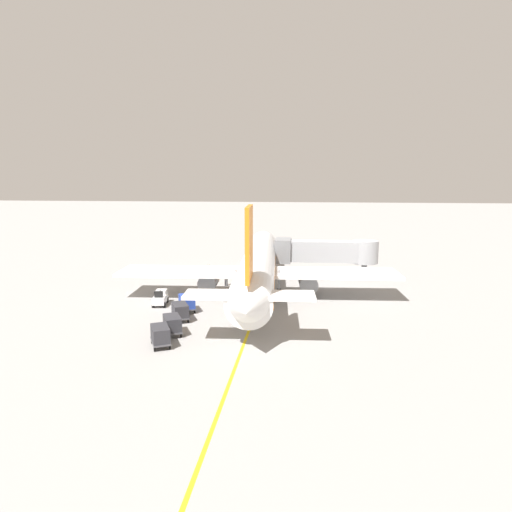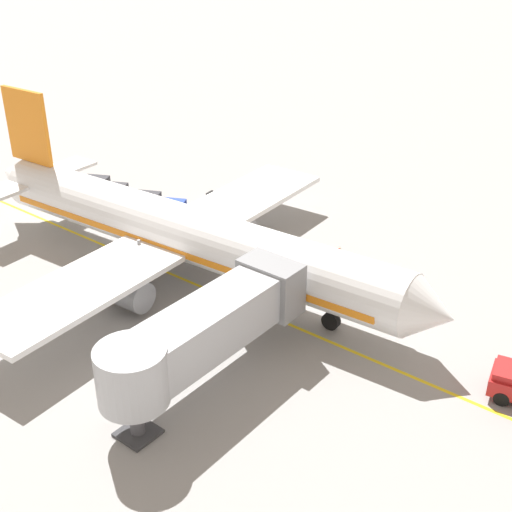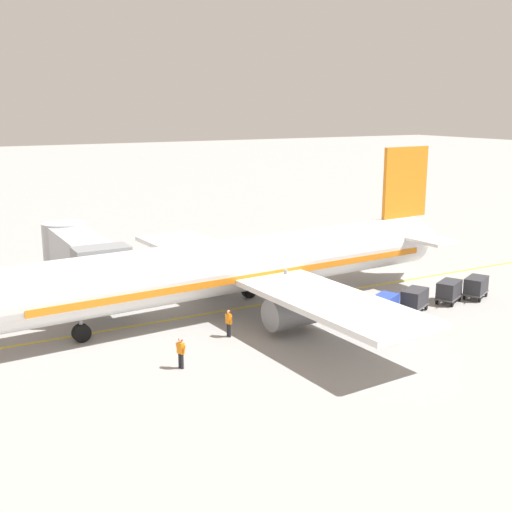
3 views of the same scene
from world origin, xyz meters
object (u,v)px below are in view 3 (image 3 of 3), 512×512
Objects in this scene: baggage_cart_second_in_train at (415,298)px; ground_crew_wing_walker at (229,322)px; jet_bridge at (81,253)px; baggage_cart_third_in_train at (449,290)px; baggage_tug_lead at (395,328)px; baggage_cart_tail_end at (476,286)px; baggage_cart_front at (385,305)px; parked_airliner at (245,265)px; ground_crew_loader at (181,352)px.

ground_crew_wing_walker is at bearing 82.34° from baggage_cart_second_in_train.
ground_crew_wing_walker is (-11.93, -5.78, -2.50)m from jet_bridge.
baggage_tug_lead is at bearing 114.68° from baggage_cart_third_in_train.
baggage_cart_second_in_train is at bearing -97.66° from ground_crew_wing_walker.
baggage_cart_third_in_train is at bearing -83.94° from baggage_cart_second_in_train.
ground_crew_wing_walker is (1.56, 19.38, 0.00)m from baggage_cart_tail_end.
ground_crew_wing_walker reaches higher than baggage_cart_front.
baggage_tug_lead reaches higher than baggage_cart_front.
parked_airliner reaches higher than baggage_cart_third_in_train.
baggage_tug_lead reaches higher than baggage_cart_third_in_train.
baggage_tug_lead is 1.56× the size of ground_crew_loader.
baggage_cart_tail_end is at bearing -87.90° from baggage_cart_second_in_train.
jet_bridge reaches higher than baggage_cart_second_in_train.
ground_crew_wing_walker reaches higher than baggage_tug_lead.
baggage_tug_lead is at bearing -99.24° from ground_crew_loader.
ground_crew_wing_walker is at bearing -55.03° from ground_crew_loader.
ground_crew_loader is at bearing 93.67° from baggage_cart_tail_end.
parked_airliner reaches higher than ground_crew_loader.
baggage_cart_second_in_train is at bearing -121.23° from parked_airliner.
ground_crew_wing_walker is at bearing 85.40° from baggage_cart_tail_end.
parked_airliner reaches higher than ground_crew_wing_walker.
baggage_cart_second_in_train is at bearing -53.84° from baggage_tug_lead.
jet_bridge reaches higher than baggage_cart_third_in_train.
ground_crew_wing_walker is (5.20, 8.59, 0.24)m from baggage_tug_lead.
baggage_cart_front is at bearing -30.61° from baggage_tug_lead.
parked_airliner is 22.09× the size of ground_crew_wing_walker.
baggage_tug_lead is 11.39m from baggage_cart_tail_end.
ground_crew_wing_walker and ground_crew_loader have the same top height.
ground_crew_loader reaches higher than baggage_cart_front.
baggage_cart_tail_end is at bearing -118.21° from jet_bridge.
ground_crew_loader reaches higher than baggage_cart_second_in_train.
jet_bridge reaches higher than baggage_cart_front.
ground_crew_loader is at bearing 124.97° from ground_crew_wing_walker.
parked_airliner is 12.86× the size of baggage_cart_tail_end.
jet_bridge reaches higher than baggage_tug_lead.
jet_bridge is 4.50× the size of baggage_cart_front.
baggage_cart_tail_end is (-13.49, -25.16, -2.50)m from jet_bridge.
baggage_cart_front is (-13.85, -16.31, -2.50)m from jet_bridge.
baggage_cart_front is (3.29, -1.94, 0.24)m from baggage_tug_lead.
jet_bridge is 7.73× the size of ground_crew_wing_walker.
ground_crew_wing_walker is 5.38m from ground_crew_loader.
ground_crew_loader is (-15.02, -1.37, -2.50)m from jet_bridge.
baggage_cart_tail_end is at bearing -86.33° from ground_crew_loader.
ground_crew_loader is at bearing 80.76° from baggage_tug_lead.
baggage_cart_front is 1.00× the size of baggage_cart_third_in_train.
baggage_cart_second_in_train is 1.72× the size of ground_crew_loader.
baggage_cart_second_in_train is (-13.72, -19.04, -2.50)m from jet_bridge.
parked_airliner is at bearing -47.01° from ground_crew_loader.
ground_crew_wing_walker is at bearing -154.15° from jet_bridge.
baggage_cart_second_in_train is 6.12m from baggage_cart_tail_end.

